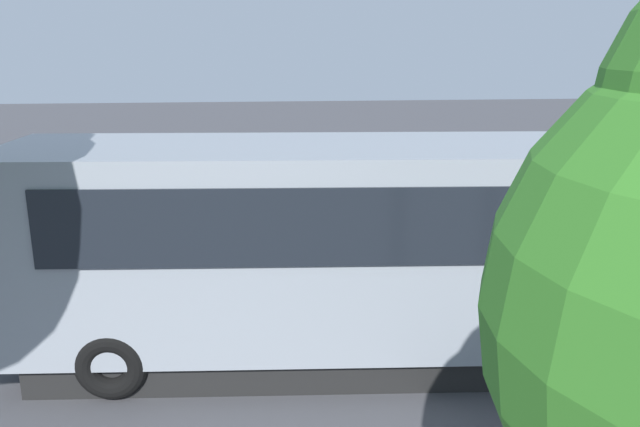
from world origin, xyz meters
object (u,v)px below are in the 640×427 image
(traffic_cone, at_px, (346,237))
(parked_motorcycle_silver, at_px, (494,266))
(spectator_far_left, at_px, (492,231))
(spectator_left, at_px, (427,233))
(spectator_right, at_px, (306,238))
(spectator_centre, at_px, (361,231))
(spectator_far_right, at_px, (233,239))
(tour_bus, at_px, (392,252))
(stunt_motorcycle, at_px, (226,213))

(traffic_cone, bearing_deg, parked_motorcycle_silver, 132.80)
(spectator_far_left, relative_size, spectator_left, 0.98)
(spectator_far_left, xyz_separation_m, spectator_left, (1.35, 0.09, 0.02))
(spectator_far_left, relative_size, spectator_right, 0.96)
(spectator_centre, bearing_deg, traffic_cone, -90.27)
(spectator_left, bearing_deg, spectator_far_right, 2.49)
(parked_motorcycle_silver, bearing_deg, spectator_left, -24.80)
(tour_bus, bearing_deg, spectator_right, -69.15)
(spectator_far_left, distance_m, spectator_far_right, 5.15)
(spectator_left, xyz_separation_m, parked_motorcycle_silver, (-1.19, 0.55, -0.53))
(spectator_centre, height_order, traffic_cone, spectator_centre)
(spectator_left, relative_size, parked_motorcycle_silver, 0.83)
(tour_bus, bearing_deg, stunt_motorcycle, -66.95)
(spectator_centre, bearing_deg, spectator_far_right, 3.85)
(spectator_far_left, relative_size, spectator_centre, 0.92)
(spectator_far_right, bearing_deg, traffic_cone, -137.14)
(spectator_right, bearing_deg, parked_motorcycle_silver, 174.15)
(tour_bus, height_order, spectator_far_left, tour_bus)
(spectator_far_left, bearing_deg, spectator_far_right, 2.87)
(spectator_left, bearing_deg, stunt_motorcycle, -40.28)
(spectator_left, relative_size, stunt_motorcycle, 0.84)
(traffic_cone, bearing_deg, spectator_right, 64.53)
(tour_bus, distance_m, stunt_motorcycle, 7.03)
(stunt_motorcycle, bearing_deg, traffic_cone, 154.65)
(spectator_right, relative_size, traffic_cone, 2.77)
(spectator_centre, xyz_separation_m, spectator_far_right, (2.48, 0.17, -0.02))
(spectator_centre, bearing_deg, spectator_right, 9.50)
(spectator_right, height_order, parked_motorcycle_silver, spectator_right)
(spectator_far_left, distance_m, spectator_left, 1.36)
(spectator_centre, relative_size, spectator_right, 1.04)
(tour_bus, relative_size, spectator_far_right, 6.31)
(tour_bus, distance_m, spectator_far_right, 3.73)
(spectator_left, relative_size, traffic_cone, 2.70)
(spectator_far_right, xyz_separation_m, stunt_motorcycle, (0.29, -3.62, -0.45))
(tour_bus, distance_m, spectator_right, 3.01)
(spectator_far_left, relative_size, traffic_cone, 2.66)
(spectator_far_left, xyz_separation_m, spectator_centre, (2.67, 0.09, 0.10))
(spectator_centre, xyz_separation_m, traffic_cone, (-0.01, -2.14, -0.78))
(spectator_far_right, bearing_deg, spectator_left, -177.51)
(tour_bus, relative_size, parked_motorcycle_silver, 5.48)
(parked_motorcycle_silver, bearing_deg, spectator_right, -5.85)
(stunt_motorcycle, bearing_deg, spectator_left, 139.72)
(tour_bus, xyz_separation_m, spectator_far_right, (2.43, -2.77, -0.58))
(stunt_motorcycle, bearing_deg, spectator_far_right, 94.61)
(spectator_right, relative_size, spectator_far_right, 0.98)
(spectator_left, distance_m, spectator_right, 2.42)
(spectator_right, bearing_deg, tour_bus, 110.85)
(spectator_centre, distance_m, spectator_right, 1.11)
(spectator_far_right, bearing_deg, spectator_right, 179.30)
(spectator_far_left, distance_m, spectator_centre, 2.67)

